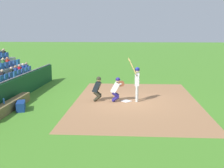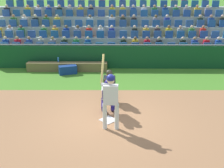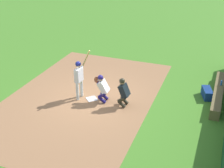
{
  "view_description": "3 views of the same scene",
  "coord_description": "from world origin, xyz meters",
  "px_view_note": "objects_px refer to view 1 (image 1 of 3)",
  "views": [
    {
      "loc": [
        14.38,
        0.38,
        3.56
      ],
      "look_at": [
        0.07,
        -0.73,
        0.91
      ],
      "focal_mm": 46.08,
      "sensor_mm": 36.0,
      "label": 1
    },
    {
      "loc": [
        -0.22,
        8.13,
        4.32
      ],
      "look_at": [
        -0.11,
        -1.03,
        0.88
      ],
      "focal_mm": 45.02,
      "sensor_mm": 36.0,
      "label": 2
    },
    {
      "loc": [
        -10.53,
        -5.11,
        6.6
      ],
      "look_at": [
        0.07,
        -0.94,
        0.89
      ],
      "focal_mm": 48.16,
      "sensor_mm": 36.0,
      "label": 3
    }
  ],
  "objects_px": {
    "batter_at_plate": "(137,80)",
    "equipment_duffel_bag": "(21,106)",
    "catcher_crouching": "(116,88)",
    "water_bottle_on_bench": "(4,101)",
    "dugout_bench": "(10,106)",
    "home_plate_umpire": "(98,88)",
    "home_plate_marker": "(126,101)"
  },
  "relations": [
    {
      "from": "dugout_bench",
      "to": "home_plate_umpire",
      "type": "bearing_deg",
      "value": 120.41
    },
    {
      "from": "home_plate_marker",
      "to": "dugout_bench",
      "type": "bearing_deg",
      "value": -67.36
    },
    {
      "from": "water_bottle_on_bench",
      "to": "dugout_bench",
      "type": "bearing_deg",
      "value": 171.74
    },
    {
      "from": "home_plate_umpire",
      "to": "dugout_bench",
      "type": "relative_size",
      "value": 0.32
    },
    {
      "from": "home_plate_marker",
      "to": "equipment_duffel_bag",
      "type": "xyz_separation_m",
      "value": [
        2.07,
        -4.75,
        0.19
      ]
    },
    {
      "from": "batter_at_plate",
      "to": "equipment_duffel_bag",
      "type": "relative_size",
      "value": 2.67
    },
    {
      "from": "catcher_crouching",
      "to": "dugout_bench",
      "type": "relative_size",
      "value": 0.32
    },
    {
      "from": "water_bottle_on_bench",
      "to": "home_plate_umpire",
      "type": "bearing_deg",
      "value": 124.72
    },
    {
      "from": "dugout_bench",
      "to": "water_bottle_on_bench",
      "type": "bearing_deg",
      "value": -8.26
    },
    {
      "from": "home_plate_umpire",
      "to": "water_bottle_on_bench",
      "type": "relative_size",
      "value": 5.54
    },
    {
      "from": "catcher_crouching",
      "to": "dugout_bench",
      "type": "distance_m",
      "value": 5.19
    },
    {
      "from": "home_plate_marker",
      "to": "home_plate_umpire",
      "type": "distance_m",
      "value": 1.64
    },
    {
      "from": "batter_at_plate",
      "to": "dugout_bench",
      "type": "bearing_deg",
      "value": -68.58
    },
    {
      "from": "catcher_crouching",
      "to": "dugout_bench",
      "type": "bearing_deg",
      "value": -65.44
    },
    {
      "from": "equipment_duffel_bag",
      "to": "catcher_crouching",
      "type": "bearing_deg",
      "value": 97.8
    },
    {
      "from": "home_plate_marker",
      "to": "dugout_bench",
      "type": "xyz_separation_m",
      "value": [
        2.17,
        -5.21,
        0.2
      ]
    },
    {
      "from": "water_bottle_on_bench",
      "to": "catcher_crouching",
      "type": "bearing_deg",
      "value": 118.5
    },
    {
      "from": "water_bottle_on_bench",
      "to": "equipment_duffel_bag",
      "type": "distance_m",
      "value": 0.84
    },
    {
      "from": "home_plate_umpire",
      "to": "dugout_bench",
      "type": "bearing_deg",
      "value": -59.59
    },
    {
      "from": "batter_at_plate",
      "to": "equipment_duffel_bag",
      "type": "height_order",
      "value": "batter_at_plate"
    },
    {
      "from": "catcher_crouching",
      "to": "water_bottle_on_bench",
      "type": "xyz_separation_m",
      "value": [
        2.58,
        -4.76,
        -0.15
      ]
    },
    {
      "from": "home_plate_marker",
      "to": "equipment_duffel_bag",
      "type": "height_order",
      "value": "equipment_duffel_bag"
    },
    {
      "from": "batter_at_plate",
      "to": "home_plate_umpire",
      "type": "relative_size",
      "value": 1.74
    },
    {
      "from": "batter_at_plate",
      "to": "equipment_duffel_bag",
      "type": "bearing_deg",
      "value": -67.85
    },
    {
      "from": "equipment_duffel_bag",
      "to": "home_plate_marker",
      "type": "bearing_deg",
      "value": 95.6
    },
    {
      "from": "home_plate_umpire",
      "to": "water_bottle_on_bench",
      "type": "height_order",
      "value": "home_plate_umpire"
    },
    {
      "from": "home_plate_umpire",
      "to": "equipment_duffel_bag",
      "type": "height_order",
      "value": "home_plate_umpire"
    },
    {
      "from": "catcher_crouching",
      "to": "equipment_duffel_bag",
      "type": "bearing_deg",
      "value": -64.25
    },
    {
      "from": "dugout_bench",
      "to": "batter_at_plate",
      "type": "bearing_deg",
      "value": 111.42
    },
    {
      "from": "batter_at_plate",
      "to": "catcher_crouching",
      "type": "distance_m",
      "value": 1.12
    },
    {
      "from": "home_plate_marker",
      "to": "batter_at_plate",
      "type": "relative_size",
      "value": 0.2
    },
    {
      "from": "home_plate_marker",
      "to": "catcher_crouching",
      "type": "height_order",
      "value": "catcher_crouching"
    }
  ]
}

